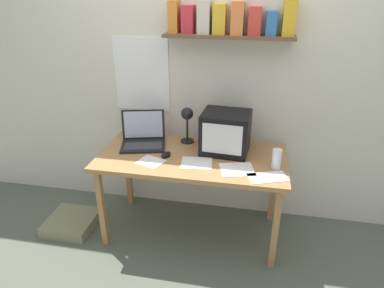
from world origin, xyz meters
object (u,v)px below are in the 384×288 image
object	(u,v)px
desk_lamp	(187,118)
computer_mouse	(166,155)
corner_desk	(192,163)
floor_cushion	(72,223)
loose_paper_near_monitor	(237,169)
printed_handout	(197,163)
laptop	(143,136)
loose_paper_near_laptop	(268,177)
crt_monitor	(226,132)
open_notebook	(151,162)
juice_glass	(277,160)

from	to	relation	value
desk_lamp	computer_mouse	size ratio (longest dim) A/B	2.77
corner_desk	floor_cushion	distance (m)	1.23
loose_paper_near_monitor	printed_handout	size ratio (longest dim) A/B	1.14
loose_paper_near_monitor	printed_handout	distance (m)	0.31
desk_lamp	printed_handout	xyz separation A→B (m)	(0.14, -0.32, -0.23)
corner_desk	computer_mouse	size ratio (longest dim) A/B	12.41
laptop	loose_paper_near_laptop	world-z (taller)	laptop
crt_monitor	computer_mouse	distance (m)	0.50
printed_handout	open_notebook	world-z (taller)	same
desk_lamp	corner_desk	bearing A→B (deg)	-80.12
crt_monitor	loose_paper_near_laptop	xyz separation A→B (m)	(0.34, -0.36, -0.16)
laptop	juice_glass	xyz separation A→B (m)	(1.08, -0.22, -0.00)
crt_monitor	open_notebook	distance (m)	0.63
computer_mouse	floor_cushion	world-z (taller)	computer_mouse
desk_lamp	floor_cushion	size ratio (longest dim) A/B	0.81
laptop	floor_cushion	bearing A→B (deg)	-168.49
desk_lamp	open_notebook	bearing A→B (deg)	-131.03
corner_desk	loose_paper_near_monitor	world-z (taller)	loose_paper_near_monitor
loose_paper_near_laptop	desk_lamp	bearing A→B (deg)	146.86
computer_mouse	loose_paper_near_laptop	bearing A→B (deg)	-12.76
laptop	desk_lamp	bearing A→B (deg)	-4.54
corner_desk	loose_paper_near_monitor	bearing A→B (deg)	-23.66
open_notebook	floor_cushion	distance (m)	1.03
crt_monitor	printed_handout	world-z (taller)	crt_monitor
floor_cushion	juice_glass	bearing A→B (deg)	2.60
laptop	loose_paper_near_monitor	xyz separation A→B (m)	(0.80, -0.30, -0.07)
corner_desk	laptop	distance (m)	0.48
loose_paper_near_monitor	computer_mouse	bearing A→B (deg)	169.34
corner_desk	open_notebook	distance (m)	0.34
desk_lamp	open_notebook	world-z (taller)	desk_lamp
juice_glass	floor_cushion	world-z (taller)	juice_glass
crt_monitor	floor_cushion	bearing A→B (deg)	-163.21
corner_desk	floor_cushion	size ratio (longest dim) A/B	3.64
crt_monitor	corner_desk	bearing A→B (deg)	-148.06
computer_mouse	loose_paper_near_monitor	xyz separation A→B (m)	(0.56, -0.11, -0.01)
corner_desk	computer_mouse	xyz separation A→B (m)	(-0.20, -0.05, 0.08)
desk_lamp	loose_paper_near_laptop	xyz separation A→B (m)	(0.66, -0.43, -0.23)
loose_paper_near_monitor	crt_monitor	bearing A→B (deg)	112.57
juice_glass	printed_handout	bearing A→B (deg)	-176.37
laptop	loose_paper_near_laptop	bearing A→B (deg)	-34.21
laptop	open_notebook	bearing A→B (deg)	-77.34
loose_paper_near_laptop	printed_handout	size ratio (longest dim) A/B	1.22
printed_handout	floor_cushion	bearing A→B (deg)	-177.94
crt_monitor	juice_glass	xyz separation A→B (m)	(0.39, -0.21, -0.10)
corner_desk	desk_lamp	world-z (taller)	desk_lamp
computer_mouse	loose_paper_near_monitor	distance (m)	0.57
loose_paper_near_laptop	loose_paper_near_monitor	bearing A→B (deg)	161.98
corner_desk	printed_handout	distance (m)	0.15
loose_paper_near_laptop	corner_desk	bearing A→B (deg)	158.39
juice_glass	floor_cushion	size ratio (longest dim) A/B	0.37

